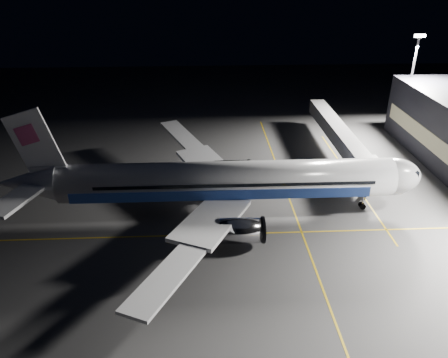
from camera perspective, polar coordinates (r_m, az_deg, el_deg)
name	(u,v)px	position (r m, az deg, el deg)	size (l,w,h in m)	color
ground	(227,212)	(65.74, 0.46, -4.28)	(200.00, 200.00, 0.00)	#4C4C4F
guide_line_main	(293,210)	(66.99, 9.05, -4.00)	(0.25, 80.00, 0.01)	gold
guide_line_cross	(230,234)	(60.69, 0.78, -7.20)	(70.00, 0.25, 0.01)	gold
guide_line_side	(351,178)	(78.58, 16.26, 0.08)	(0.25, 40.00, 0.01)	gold
airliner	(220,181)	(63.18, -0.50, -0.29)	(61.48, 54.22, 16.64)	silver
jet_bridge	(341,137)	(83.76, 15.01, 5.36)	(3.60, 34.40, 6.30)	#B2B2B7
floodlight_mast_north	(412,75)	(100.58, 23.31, 12.32)	(2.40, 0.68, 20.70)	#59595E
baggage_tug	(205,183)	(72.28, -2.52, -0.58)	(2.34, 1.96, 1.57)	black
safety_cone_a	(194,197)	(68.96, -3.89, -2.42)	(0.45, 0.45, 0.68)	#E05E09
safety_cone_b	(214,172)	(77.02, -1.29, 0.94)	(0.46, 0.46, 0.68)	#E05E09
safety_cone_c	(187,175)	(76.34, -4.91, 0.58)	(0.43, 0.43, 0.64)	#E05E09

